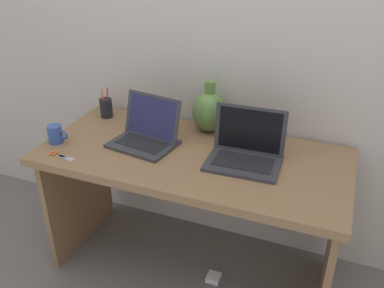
{
  "coord_description": "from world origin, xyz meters",
  "views": [
    {
      "loc": [
        0.62,
        -1.58,
        1.68
      ],
      "look_at": [
        0.0,
        0.0,
        0.77
      ],
      "focal_mm": 38.68,
      "sensor_mm": 36.0,
      "label": 1
    }
  ],
  "objects_px": {
    "laptop_left": "(147,131)",
    "scissors": "(58,155)",
    "green_vase": "(209,111)",
    "coffee_mug": "(56,134)",
    "laptop_right": "(246,148)",
    "pen_cup": "(106,108)",
    "power_brick": "(214,278)"
  },
  "relations": [
    {
      "from": "laptop_left",
      "to": "scissors",
      "type": "height_order",
      "value": "laptop_left"
    },
    {
      "from": "green_vase",
      "to": "coffee_mug",
      "type": "height_order",
      "value": "green_vase"
    },
    {
      "from": "laptop_right",
      "to": "green_vase",
      "type": "relative_size",
      "value": 1.25
    },
    {
      "from": "green_vase",
      "to": "pen_cup",
      "type": "height_order",
      "value": "green_vase"
    },
    {
      "from": "laptop_right",
      "to": "power_brick",
      "type": "xyz_separation_m",
      "value": [
        -0.11,
        -0.09,
        -0.76
      ]
    },
    {
      "from": "laptop_right",
      "to": "power_brick",
      "type": "height_order",
      "value": "laptop_right"
    },
    {
      "from": "coffee_mug",
      "to": "pen_cup",
      "type": "xyz_separation_m",
      "value": [
        0.07,
        0.36,
        0.01
      ]
    },
    {
      "from": "coffee_mug",
      "to": "pen_cup",
      "type": "height_order",
      "value": "pen_cup"
    },
    {
      "from": "laptop_left",
      "to": "scissors",
      "type": "distance_m",
      "value": 0.43
    },
    {
      "from": "laptop_left",
      "to": "laptop_right",
      "type": "relative_size",
      "value": 1.0
    },
    {
      "from": "pen_cup",
      "to": "power_brick",
      "type": "distance_m",
      "value": 1.09
    },
    {
      "from": "green_vase",
      "to": "scissors",
      "type": "distance_m",
      "value": 0.77
    },
    {
      "from": "power_brick",
      "to": "pen_cup",
      "type": "bearing_deg",
      "value": 160.2
    },
    {
      "from": "pen_cup",
      "to": "scissors",
      "type": "relative_size",
      "value": 1.17
    },
    {
      "from": "laptop_left",
      "to": "green_vase",
      "type": "distance_m",
      "value": 0.34
    },
    {
      "from": "coffee_mug",
      "to": "power_brick",
      "type": "height_order",
      "value": "coffee_mug"
    },
    {
      "from": "green_vase",
      "to": "pen_cup",
      "type": "relative_size",
      "value": 1.56
    },
    {
      "from": "laptop_right",
      "to": "green_vase",
      "type": "distance_m",
      "value": 0.34
    },
    {
      "from": "coffee_mug",
      "to": "scissors",
      "type": "xyz_separation_m",
      "value": [
        0.08,
        -0.11,
        -0.04
      ]
    },
    {
      "from": "laptop_right",
      "to": "coffee_mug",
      "type": "relative_size",
      "value": 3.07
    },
    {
      "from": "green_vase",
      "to": "pen_cup",
      "type": "xyz_separation_m",
      "value": [
        -0.59,
        -0.05,
        -0.06
      ]
    },
    {
      "from": "laptop_right",
      "to": "green_vase",
      "type": "xyz_separation_m",
      "value": [
        -0.26,
        0.22,
        0.05
      ]
    },
    {
      "from": "laptop_right",
      "to": "pen_cup",
      "type": "height_order",
      "value": "laptop_right"
    },
    {
      "from": "coffee_mug",
      "to": "scissors",
      "type": "distance_m",
      "value": 0.14
    },
    {
      "from": "laptop_right",
      "to": "coffee_mug",
      "type": "height_order",
      "value": "laptop_right"
    },
    {
      "from": "laptop_left",
      "to": "pen_cup",
      "type": "height_order",
      "value": "laptop_left"
    },
    {
      "from": "coffee_mug",
      "to": "scissors",
      "type": "relative_size",
      "value": 0.74
    },
    {
      "from": "laptop_right",
      "to": "scissors",
      "type": "xyz_separation_m",
      "value": [
        -0.83,
        -0.28,
        -0.06
      ]
    },
    {
      "from": "green_vase",
      "to": "power_brick",
      "type": "height_order",
      "value": "green_vase"
    },
    {
      "from": "laptop_left",
      "to": "power_brick",
      "type": "distance_m",
      "value": 0.86
    },
    {
      "from": "laptop_left",
      "to": "pen_cup",
      "type": "relative_size",
      "value": 1.94
    },
    {
      "from": "scissors",
      "to": "laptop_right",
      "type": "bearing_deg",
      "value": 18.85
    }
  ]
}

